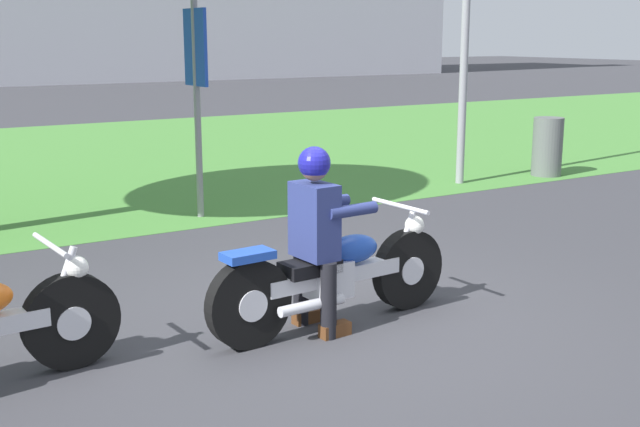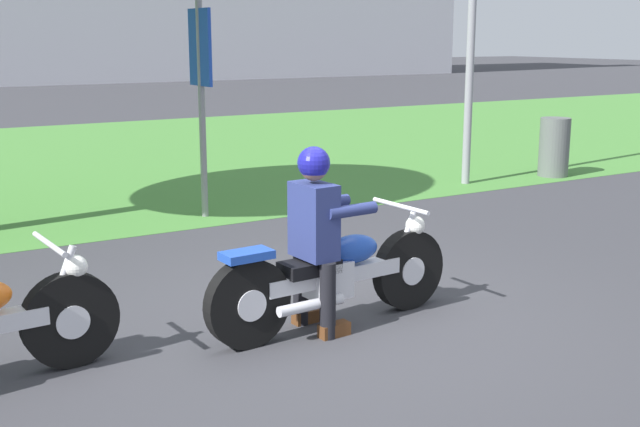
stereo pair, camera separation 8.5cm
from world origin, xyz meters
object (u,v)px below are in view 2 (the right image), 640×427
at_px(motorcycle_lead, 334,276).
at_px(rider_lead, 316,225).
at_px(trash_can, 554,147).
at_px(sign_banner, 201,75).

xyz_separation_m(motorcycle_lead, rider_lead, (-0.17, -0.01, 0.42)).
height_order(rider_lead, trash_can, rider_lead).
relative_size(motorcycle_lead, sign_banner, 0.83).
xyz_separation_m(rider_lead, trash_can, (6.72, 3.95, -0.36)).
xyz_separation_m(trash_can, sign_banner, (-5.89, 0.13, 1.26)).
xyz_separation_m(motorcycle_lead, sign_banner, (0.66, 4.08, 1.33)).
height_order(motorcycle_lead, trash_can, trash_can).
height_order(trash_can, sign_banner, sign_banner).
bearing_deg(rider_lead, trash_can, 26.94).
height_order(rider_lead, sign_banner, sign_banner).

